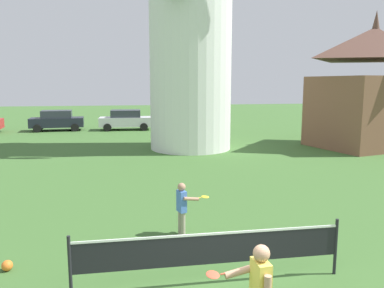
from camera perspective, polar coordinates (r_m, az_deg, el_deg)
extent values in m
cylinder|color=white|center=(21.50, -0.22, 16.12)|extent=(4.44, 4.44, 12.58)
cylinder|color=black|center=(7.15, -17.64, -16.95)|extent=(0.06, 0.06, 1.10)
cylinder|color=black|center=(8.05, 20.51, -14.06)|extent=(0.06, 0.06, 1.10)
cube|color=black|center=(7.16, 2.76, -15.36)|extent=(4.84, 0.01, 0.55)
cube|color=white|center=(7.04, 2.78, -13.18)|extent=(4.84, 0.02, 0.04)
cube|color=#E5CC4C|center=(5.53, 10.13, -19.56)|extent=(0.21, 0.35, 0.61)
sphere|color=tan|center=(5.35, 10.26, -15.65)|extent=(0.23, 0.23, 0.23)
cylinder|color=tan|center=(5.58, 7.27, -18.19)|extent=(0.47, 0.13, 0.18)
cylinder|color=#D84C33|center=(5.52, 5.39, -18.46)|extent=(0.22, 0.04, 0.04)
ellipsoid|color=#D84C33|center=(5.46, 3.09, -18.77)|extent=(0.20, 0.25, 0.03)
cylinder|color=#9E937F|center=(9.52, -1.72, -11.51)|extent=(0.12, 0.12, 0.58)
cylinder|color=#9E937F|center=(9.40, -1.36, -11.78)|extent=(0.12, 0.12, 0.58)
cube|color=#4C7AD1|center=(9.28, -1.55, -8.47)|extent=(0.23, 0.32, 0.52)
sphere|color=tan|center=(9.18, -1.56, -6.38)|extent=(0.19, 0.19, 0.19)
cylinder|color=tan|center=(9.45, -2.03, -8.28)|extent=(0.08, 0.08, 0.39)
cylinder|color=tan|center=(9.19, -0.13, -8.14)|extent=(0.40, 0.20, 0.15)
cylinder|color=yellow|center=(9.26, 0.74, -8.01)|extent=(0.22, 0.09, 0.04)
ellipsoid|color=yellow|center=(9.36, 1.95, -7.83)|extent=(0.24, 0.28, 0.03)
sphere|color=orange|center=(8.66, -25.71, -15.92)|extent=(0.21, 0.21, 0.21)
cube|color=#1E232D|center=(31.40, -19.36, 3.06)|extent=(4.06, 1.99, 0.70)
cube|color=#2D333D|center=(31.35, -19.42, 4.21)|extent=(2.31, 1.66, 0.56)
cylinder|color=black|center=(32.18, -16.81, 2.69)|extent=(0.61, 0.22, 0.60)
cylinder|color=black|center=(30.49, -16.97, 2.35)|extent=(0.61, 0.22, 0.60)
cylinder|color=black|center=(32.43, -21.55, 2.49)|extent=(0.61, 0.22, 0.60)
cylinder|color=black|center=(30.76, -21.96, 2.15)|extent=(0.61, 0.22, 0.60)
cube|color=silver|center=(30.58, -9.77, 3.29)|extent=(4.09, 1.81, 0.70)
cube|color=#2D333D|center=(30.52, -9.80, 4.47)|extent=(2.30, 1.56, 0.56)
cylinder|color=black|center=(31.44, -7.20, 2.87)|extent=(0.60, 0.20, 0.60)
cylinder|color=black|center=(29.75, -7.15, 2.52)|extent=(0.60, 0.20, 0.60)
cylinder|color=black|center=(31.53, -12.21, 2.75)|extent=(0.60, 0.20, 0.60)
cylinder|color=black|center=(29.84, -12.44, 2.40)|extent=(0.60, 0.20, 0.60)
cube|color=silver|center=(32.04, 1.87, 3.68)|extent=(4.12, 2.05, 0.70)
cube|color=#2D333D|center=(31.99, 1.88, 4.80)|extent=(2.36, 1.69, 0.56)
cylinder|color=black|center=(33.29, 3.69, 3.26)|extent=(0.61, 0.23, 0.60)
cylinder|color=black|center=(31.69, 4.66, 2.96)|extent=(0.61, 0.23, 0.60)
cylinder|color=black|center=(32.54, -0.85, 3.14)|extent=(0.61, 0.23, 0.60)
cylinder|color=black|center=(30.90, -0.09, 2.83)|extent=(0.61, 0.23, 0.60)
cube|color=brown|center=(24.28, 24.84, 4.34)|extent=(6.91, 5.76, 4.00)
pyramid|color=brown|center=(24.32, 25.45, 13.29)|extent=(7.25, 6.05, 1.80)
cone|color=brown|center=(24.42, 25.60, 15.39)|extent=(0.70, 0.70, 1.80)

